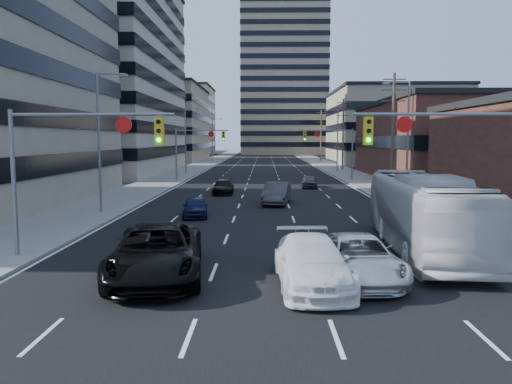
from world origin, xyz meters
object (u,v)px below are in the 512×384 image
object	(u,v)px
silver_suv	(358,258)
sedan_blue	(195,207)
white_van	(312,262)
black_pickup	(156,252)
transit_bus	(423,213)

from	to	relation	value
silver_suv	sedan_blue	world-z (taller)	silver_suv
silver_suv	sedan_blue	xyz separation A→B (m)	(-7.54, 13.82, -0.12)
white_van	silver_suv	size ratio (longest dim) A/B	1.01
silver_suv	black_pickup	bearing A→B (deg)	177.50
black_pickup	white_van	size ratio (longest dim) A/B	1.20
white_van	transit_bus	bearing A→B (deg)	42.44
silver_suv	sedan_blue	bearing A→B (deg)	116.29
silver_suv	transit_bus	size ratio (longest dim) A/B	0.46
white_van	transit_bus	world-z (taller)	transit_bus
white_van	sedan_blue	distance (m)	15.77
black_pickup	transit_bus	xyz separation A→B (m)	(10.58, 4.51, 0.74)
transit_bus	sedan_blue	world-z (taller)	transit_bus
black_pickup	white_van	world-z (taller)	black_pickup
black_pickup	sedan_blue	size ratio (longest dim) A/B	1.77
silver_suv	transit_bus	bearing A→B (deg)	49.05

